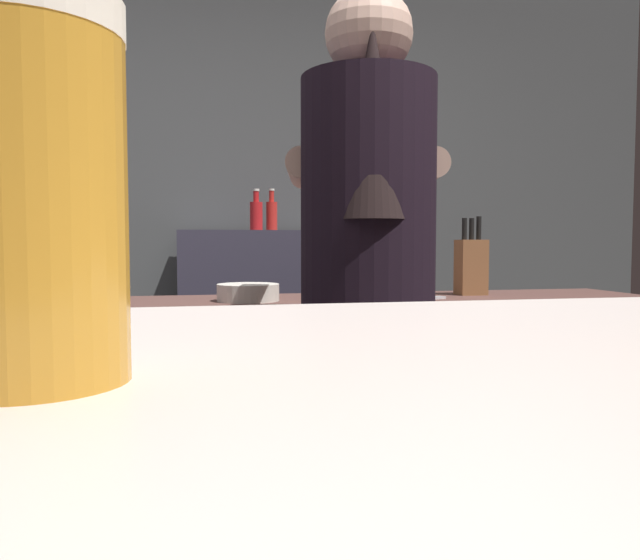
# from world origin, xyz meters

# --- Properties ---
(wall_back) EXTENTS (5.20, 0.10, 2.70)m
(wall_back) POSITION_xyz_m (0.00, 2.20, 1.35)
(wall_back) COLOR #4B4D4E
(wall_back) RESTS_ON ground
(prep_counter) EXTENTS (2.10, 0.60, 0.91)m
(prep_counter) POSITION_xyz_m (0.35, 0.61, 0.46)
(prep_counter) COLOR #51342F
(prep_counter) RESTS_ON ground
(back_shelf) EXTENTS (0.94, 0.36, 1.17)m
(back_shelf) POSITION_xyz_m (0.19, 1.92, 0.58)
(back_shelf) COLOR #353342
(back_shelf) RESTS_ON ground
(bartender) EXTENTS (0.47, 0.54, 1.73)m
(bartender) POSITION_xyz_m (0.24, 0.16, 1.01)
(bartender) COLOR #2A2A31
(bartender) RESTS_ON ground
(knife_block) EXTENTS (0.10, 0.08, 0.28)m
(knife_block) POSITION_xyz_m (0.79, 0.72, 1.02)
(knife_block) COLOR brown
(knife_block) RESTS_ON prep_counter
(mixing_bowl) EXTENTS (0.20, 0.20, 0.06)m
(mixing_bowl) POSITION_xyz_m (-0.03, 0.65, 0.94)
(mixing_bowl) COLOR silver
(mixing_bowl) RESTS_ON prep_counter
(chefs_knife) EXTENTS (0.24, 0.11, 0.01)m
(chefs_knife) POSITION_xyz_m (0.52, 0.56, 0.92)
(chefs_knife) COLOR silver
(chefs_knife) RESTS_ON prep_counter
(pint_glass_near) EXTENTS (0.07, 0.07, 0.15)m
(pint_glass_near) POSITION_xyz_m (-0.26, -1.07, 1.12)
(pint_glass_near) COLOR #C78728
(pint_glass_near) RESTS_ON bar_counter
(bottle_olive_oil) EXTENTS (0.07, 0.07, 0.22)m
(bottle_olive_oil) POSITION_xyz_m (0.12, 1.87, 1.25)
(bottle_olive_oil) COLOR red
(bottle_olive_oil) RESTS_ON back_shelf
(bottle_vinegar) EXTENTS (0.06, 0.06, 0.22)m
(bottle_vinegar) POSITION_xyz_m (0.21, 1.94, 1.26)
(bottle_vinegar) COLOR red
(bottle_vinegar) RESTS_ON back_shelf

